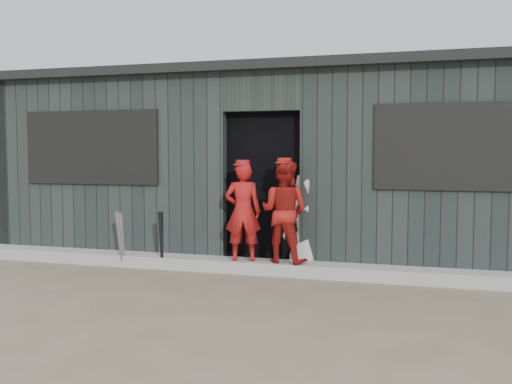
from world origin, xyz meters
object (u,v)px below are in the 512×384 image
(dugout, at_px, (288,165))
(player_red_right, at_px, (284,211))
(player_grey_back, at_px, (307,221))
(player_red_left, at_px, (243,212))
(bat_right, at_px, (161,241))
(bat_mid, at_px, (122,240))
(bat_left, at_px, (120,239))

(dugout, bearing_deg, player_red_right, -78.30)
(player_grey_back, bearing_deg, player_red_left, 10.29)
(bat_right, relative_size, player_red_right, 0.60)
(player_red_left, relative_size, dugout, 0.15)
(bat_mid, height_order, player_grey_back, player_grey_back)
(player_red_right, distance_m, player_grey_back, 0.42)
(bat_left, distance_m, bat_right, 0.57)
(player_grey_back, relative_size, dugout, 0.15)
(bat_right, bearing_deg, bat_left, -177.45)
(player_red_left, xyz_separation_m, player_grey_back, (0.73, 0.37, -0.14))
(player_grey_back, bearing_deg, bat_right, -0.69)
(player_grey_back, distance_m, dugout, 1.62)
(player_red_left, bearing_deg, player_grey_back, -167.48)
(bat_left, xyz_separation_m, bat_right, (0.57, 0.03, 0.00))
(bat_right, height_order, player_red_right, player_red_right)
(bat_mid, xyz_separation_m, player_red_left, (1.59, 0.13, 0.40))
(player_red_left, xyz_separation_m, dugout, (0.16, 1.74, 0.53))
(player_red_left, bearing_deg, dugout, -109.68)
(bat_right, height_order, player_red_left, player_red_left)
(player_red_right, bearing_deg, bat_left, 15.62)
(player_red_right, bearing_deg, dugout, -68.33)
(bat_left, bearing_deg, player_red_right, 5.65)
(bat_right, height_order, dugout, dugout)
(bat_mid, xyz_separation_m, dugout, (1.75, 1.87, 0.93))
(bat_left, xyz_separation_m, player_red_right, (2.12, 0.21, 0.40))
(bat_mid, relative_size, player_grey_back, 0.58)
(bat_mid, bearing_deg, player_grey_back, 12.23)
(bat_right, xyz_separation_m, player_red_right, (1.54, 0.18, 0.40))
(bat_right, distance_m, dugout, 2.40)
(bat_mid, relative_size, player_red_left, 0.59)
(player_red_left, bearing_deg, player_red_right, 171.03)
(bat_left, xyz_separation_m, player_red_left, (1.61, 0.16, 0.39))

